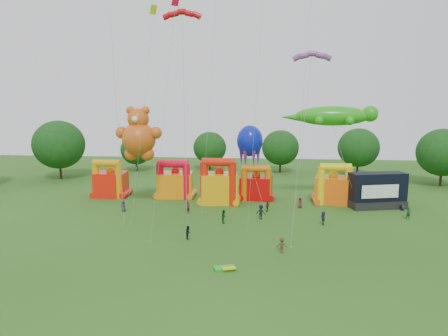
# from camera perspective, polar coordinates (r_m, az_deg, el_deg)

# --- Properties ---
(ground) EXTENTS (160.00, 160.00, 0.00)m
(ground) POSITION_cam_1_polar(r_m,az_deg,el_deg) (37.61, -1.43, -14.62)
(ground) COLOR #275317
(ground) RESTS_ON ground
(tree_ring) EXTENTS (123.55, 125.65, 12.07)m
(tree_ring) POSITION_cam_1_polar(r_m,az_deg,el_deg) (36.33, -3.20, -5.05)
(tree_ring) COLOR #352314
(tree_ring) RESTS_ON ground
(bouncy_castle_0) EXTENTS (5.33, 4.42, 6.39)m
(bouncy_castle_0) POSITION_cam_1_polar(r_m,az_deg,el_deg) (68.84, -15.92, -1.97)
(bouncy_castle_0) COLOR red
(bouncy_castle_0) RESTS_ON ground
(bouncy_castle_1) EXTENTS (5.95, 4.95, 6.41)m
(bouncy_castle_1) POSITION_cam_1_polar(r_m,az_deg,el_deg) (66.36, -7.00, -2.09)
(bouncy_castle_1) COLOR orange
(bouncy_castle_1) RESTS_ON ground
(bouncy_castle_2) EXTENTS (6.04, 5.09, 7.25)m
(bouncy_castle_2) POSITION_cam_1_polar(r_m,az_deg,el_deg) (61.72, -0.69, -2.56)
(bouncy_castle_2) COLOR #EAA30C
(bouncy_castle_2) RESTS_ON ground
(bouncy_castle_3) EXTENTS (5.33, 4.51, 5.78)m
(bouncy_castle_3) POSITION_cam_1_polar(r_m,az_deg,el_deg) (64.64, 4.62, -2.55)
(bouncy_castle_3) COLOR red
(bouncy_castle_3) RESTS_ON ground
(bouncy_castle_4) EXTENTS (5.97, 5.16, 6.45)m
(bouncy_castle_4) POSITION_cam_1_polar(r_m,az_deg,el_deg) (64.10, 15.33, -2.72)
(bouncy_castle_4) COLOR #FE5D0D
(bouncy_castle_4) RESTS_ON ground
(stage_trailer) EXTENTS (8.75, 5.06, 5.27)m
(stage_trailer) POSITION_cam_1_polar(r_m,az_deg,el_deg) (63.37, 21.04, -3.05)
(stage_trailer) COLOR black
(stage_trailer) RESTS_ON ground
(teddy_bear_kite) EXTENTS (6.83, 4.85, 15.04)m
(teddy_bear_kite) POSITION_cam_1_polar(r_m,az_deg,el_deg) (59.08, -12.22, 3.48)
(teddy_bear_kite) COLOR #CC5316
(teddy_bear_kite) RESTS_ON ground
(gecko_kite) EXTENTS (14.47, 6.54, 15.11)m
(gecko_kite) POSITION_cam_1_polar(r_m,az_deg,el_deg) (61.78, 16.22, 3.24)
(gecko_kite) COLOR #25A217
(gecko_kite) RESTS_ON ground
(octopus_kite) EXTENTS (4.51, 6.51, 12.05)m
(octopus_kite) POSITION_cam_1_polar(r_m,az_deg,el_deg) (62.94, 4.11, 1.16)
(octopus_kite) COLOR #0B1BAD
(octopus_kite) RESTS_ON ground
(parafoil_kites) EXTENTS (31.32, 9.85, 32.51)m
(parafoil_kites) POSITION_cam_1_polar(r_m,az_deg,el_deg) (51.93, -8.77, 8.25)
(parafoil_kites) COLOR red
(parafoil_kites) RESTS_ON ground
(diamond_kites) EXTENTS (22.44, 19.31, 39.96)m
(diamond_kites) POSITION_cam_1_polar(r_m,az_deg,el_deg) (50.20, -1.07, 10.30)
(diamond_kites) COLOR #EF0B39
(diamond_kites) RESTS_ON ground
(folded_kite_bundle) EXTENTS (2.22, 1.61, 0.31)m
(folded_kite_bundle) POSITION_cam_1_polar(r_m,az_deg,el_deg) (38.03, 0.19, -14.11)
(folded_kite_bundle) COLOR green
(folded_kite_bundle) RESTS_ON ground
(spectator_0) EXTENTS (0.90, 0.73, 1.59)m
(spectator_0) POSITION_cam_1_polar(r_m,az_deg,el_deg) (59.00, -14.18, -5.31)
(spectator_0) COLOR #212538
(spectator_0) RESTS_ON ground
(spectator_1) EXTENTS (0.70, 0.73, 1.69)m
(spectator_1) POSITION_cam_1_polar(r_m,az_deg,el_deg) (56.54, -5.15, -5.64)
(spectator_1) COLOR #4E1622
(spectator_1) RESTS_ON ground
(spectator_2) EXTENTS (0.73, 0.90, 1.75)m
(spectator_2) POSITION_cam_1_polar(r_m,az_deg,el_deg) (51.75, 0.01, -6.94)
(spectator_2) COLOR #16381A
(spectator_2) RESTS_ON ground
(spectator_3) EXTENTS (1.40, 1.00, 1.96)m
(spectator_3) POSITION_cam_1_polar(r_m,az_deg,el_deg) (53.61, 5.30, -6.30)
(spectator_3) COLOR black
(spectator_3) RESTS_ON ground
(spectator_4) EXTENTS (0.74, 0.98, 1.55)m
(spectator_4) POSITION_cam_1_polar(r_m,az_deg,el_deg) (57.59, 6.22, -5.46)
(spectator_4) COLOR #432D1A
(spectator_4) RESTS_ON ground
(spectator_5) EXTENTS (0.55, 1.60, 1.72)m
(spectator_5) POSITION_cam_1_polar(r_m,az_deg,el_deg) (52.68, 13.98, -6.95)
(spectator_5) COLOR #2B2843
(spectator_5) RESTS_ON ground
(spectator_6) EXTENTS (0.94, 0.87, 1.61)m
(spectator_6) POSITION_cam_1_polar(r_m,az_deg,el_deg) (60.27, 10.82, -4.89)
(spectator_6) COLOR maroon
(spectator_6) RESTS_ON ground
(spectator_7) EXTENTS (0.72, 0.59, 1.70)m
(spectator_7) POSITION_cam_1_polar(r_m,az_deg,el_deg) (58.94, 24.84, -5.84)
(spectator_7) COLOR #163722
(spectator_7) RESTS_ON ground
(spectator_8) EXTENTS (0.68, 0.83, 1.57)m
(spectator_8) POSITION_cam_1_polar(r_m,az_deg,el_deg) (45.96, -5.11, -9.16)
(spectator_8) COLOR black
(spectator_8) RESTS_ON ground
(spectator_9) EXTENTS (1.10, 0.71, 1.60)m
(spectator_9) POSITION_cam_1_polar(r_m,az_deg,el_deg) (42.20, 8.27, -10.86)
(spectator_9) COLOR #42321A
(spectator_9) RESTS_ON ground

